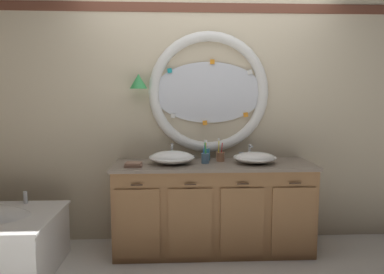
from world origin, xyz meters
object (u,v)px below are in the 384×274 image
sink_basin_left (172,157)px  sink_basin_right (255,158)px  toothbrush_holder_right (220,156)px  folded_hand_towel (133,165)px  toothbrush_holder_left (205,157)px  soap_dispenser (206,154)px

sink_basin_left → sink_basin_right: bearing=0.0°
toothbrush_holder_right → folded_hand_towel: 0.84m
sink_basin_right → toothbrush_holder_right: toothbrush_holder_right is taller
sink_basin_left → sink_basin_right: 0.78m
sink_basin_left → toothbrush_holder_left: size_ratio=1.90×
sink_basin_right → toothbrush_holder_right: size_ratio=1.79×
toothbrush_holder_left → soap_dispenser: bearing=80.7°
toothbrush_holder_right → soap_dispenser: bearing=155.0°
sink_basin_left → toothbrush_holder_right: toothbrush_holder_right is taller
sink_basin_left → folded_hand_towel: size_ratio=2.80×
toothbrush_holder_left → toothbrush_holder_right: toothbrush_holder_right is taller
sink_basin_right → folded_hand_towel: size_ratio=2.65×
sink_basin_right → folded_hand_towel: bearing=-174.2°
sink_basin_right → soap_dispenser: (-0.44, 0.18, 0.01)m
toothbrush_holder_left → soap_dispenser: toothbrush_holder_left is taller
toothbrush_holder_right → sink_basin_right: bearing=-20.5°
sink_basin_right → soap_dispenser: size_ratio=2.75×
sink_basin_left → toothbrush_holder_right: size_ratio=1.89×
folded_hand_towel → sink_basin_right: bearing=5.8°
toothbrush_holder_left → sink_basin_left: bearing=-176.0°
sink_basin_left → sink_basin_right: size_ratio=1.06×
toothbrush_holder_left → toothbrush_holder_right: 0.18m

